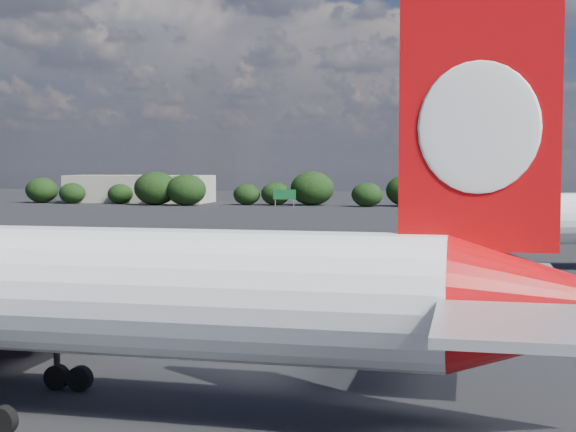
# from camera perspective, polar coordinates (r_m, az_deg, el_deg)

# --- Properties ---
(ground) EXTENTS (500.00, 500.00, 0.00)m
(ground) POSITION_cam_1_polar(r_m,az_deg,el_deg) (95.42, -3.73, -2.91)
(ground) COLOR black
(ground) RESTS_ON ground
(qantas_airliner) EXTENTS (52.97, 50.29, 17.33)m
(qantas_airliner) POSITION_cam_1_polar(r_m,az_deg,el_deg) (37.43, -19.09, -5.07)
(qantas_airliner) COLOR white
(qantas_airliner) RESTS_ON ground
(terminal_building) EXTENTS (42.00, 16.00, 8.00)m
(terminal_building) POSITION_cam_1_polar(r_m,az_deg,el_deg) (240.96, -10.49, 1.92)
(terminal_building) COLOR #9D9688
(terminal_building) RESTS_ON ground
(highway_sign) EXTENTS (6.00, 0.30, 4.50)m
(highway_sign) POSITION_cam_1_polar(r_m,az_deg,el_deg) (212.02, -0.25, 1.52)
(highway_sign) COLOR #13622B
(highway_sign) RESTS_ON ground
(billboard_yellow) EXTENTS (5.00, 0.30, 5.50)m
(billboard_yellow) POSITION_cam_1_polar(r_m,az_deg,el_deg) (214.01, 7.97, 1.70)
(billboard_yellow) COLOR orange
(billboard_yellow) RESTS_ON ground
(horizon_treeline) EXTENTS (207.16, 17.60, 9.25)m
(horizon_treeline) POSITION_cam_1_polar(r_m,az_deg,el_deg) (213.55, 5.18, 1.71)
(horizon_treeline) COLOR black
(horizon_treeline) RESTS_ON ground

